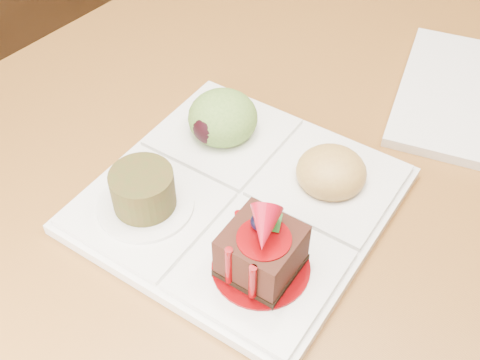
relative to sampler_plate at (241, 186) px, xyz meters
The scene contains 2 objects.
ground 0.88m from the sampler_plate, 74.72° to the left, with size 6.00×6.00×0.00m, color brown.
sampler_plate is the anchor object (origin of this frame).
Camera 1 is at (0.14, -0.71, 1.20)m, focal length 45.00 mm.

